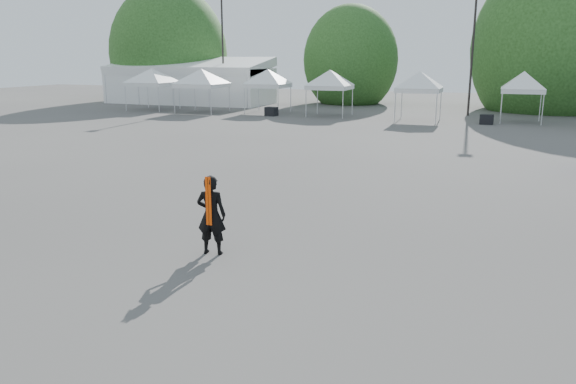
% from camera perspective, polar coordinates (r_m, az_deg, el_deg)
% --- Properties ---
extents(ground, '(120.00, 120.00, 0.00)m').
position_cam_1_polar(ground, '(13.27, -3.19, -5.10)').
color(ground, '#474442').
rests_on(ground, ground).
extents(marquee, '(15.00, 6.25, 4.23)m').
position_cam_1_polar(marquee, '(53.85, -9.94, 10.97)').
color(marquee, white).
rests_on(marquee, ground).
extents(light_pole_west, '(0.60, 0.25, 10.30)m').
position_cam_1_polar(light_pole_west, '(51.04, -6.68, 15.22)').
color(light_pole_west, black).
rests_on(light_pole_west, ground).
extents(light_pole_east, '(0.60, 0.25, 9.80)m').
position_cam_1_polar(light_pole_east, '(43.57, 18.32, 14.60)').
color(light_pole_east, black).
rests_on(light_pole_east, ground).
extents(tree_far_w, '(4.80, 4.80, 7.30)m').
position_cam_1_polar(tree_far_w, '(58.44, -12.01, 13.59)').
color(tree_far_w, '#382314').
rests_on(tree_far_w, ground).
extents(tree_mid_w, '(4.16, 4.16, 6.33)m').
position_cam_1_polar(tree_mid_w, '(53.13, 6.37, 13.17)').
color(tree_mid_w, '#382314').
rests_on(tree_mid_w, ground).
extents(tree_mid_e, '(5.12, 5.12, 7.79)m').
position_cam_1_polar(tree_mid_e, '(50.65, 25.59, 12.98)').
color(tree_mid_e, '#382314').
rests_on(tree_mid_e, ground).
extents(tent_a, '(4.64, 4.64, 3.88)m').
position_cam_1_polar(tent_a, '(47.62, -13.69, 11.79)').
color(tent_a, silver).
rests_on(tent_a, ground).
extents(tent_b, '(4.69, 4.69, 3.88)m').
position_cam_1_polar(tent_b, '(44.47, -8.78, 11.91)').
color(tent_b, silver).
rests_on(tent_b, ground).
extents(tent_c, '(4.15, 4.15, 3.88)m').
position_cam_1_polar(tent_c, '(43.80, -2.07, 12.03)').
color(tent_c, silver).
rests_on(tent_c, ground).
extents(tent_d, '(4.13, 4.13, 3.88)m').
position_cam_1_polar(tent_d, '(41.39, 4.30, 11.91)').
color(tent_d, silver).
rests_on(tent_d, ground).
extents(tent_e, '(4.03, 4.03, 3.88)m').
position_cam_1_polar(tent_e, '(38.89, 13.25, 11.49)').
color(tent_e, silver).
rests_on(tent_e, ground).
extents(tent_f, '(3.75, 3.75, 3.88)m').
position_cam_1_polar(tent_f, '(40.22, 22.87, 10.86)').
color(tent_f, silver).
rests_on(tent_f, ground).
extents(man, '(0.71, 0.53, 1.77)m').
position_cam_1_polar(man, '(12.35, -7.79, -2.31)').
color(man, black).
rests_on(man, ground).
extents(crate_west, '(0.93, 0.79, 0.64)m').
position_cam_1_polar(crate_west, '(41.59, -1.70, 8.17)').
color(crate_west, black).
rests_on(crate_west, ground).
extents(crate_mid, '(0.85, 0.69, 0.63)m').
position_cam_1_polar(crate_mid, '(38.53, 19.53, 6.97)').
color(crate_mid, black).
rests_on(crate_mid, ground).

